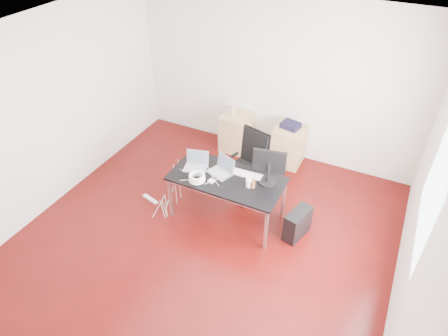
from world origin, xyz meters
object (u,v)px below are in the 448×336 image
at_px(filing_cabinet_right, 288,145).
at_px(pc_tower, 297,224).
at_px(filing_cabinet_left, 236,132).
at_px(desk, 227,181).
at_px(office_chair, 248,162).

height_order(filing_cabinet_right, pc_tower, filing_cabinet_right).
bearing_deg(pc_tower, filing_cabinet_left, 151.68).
xyz_separation_m(filing_cabinet_left, pc_tower, (1.71, -1.64, -0.13)).
xyz_separation_m(desk, office_chair, (0.06, 0.64, -0.07)).
relative_size(filing_cabinet_left, pc_tower, 1.56).
height_order(office_chair, filing_cabinet_left, office_chair).
bearing_deg(filing_cabinet_right, filing_cabinet_left, 180.00).
bearing_deg(desk, pc_tower, 4.50).
bearing_deg(desk, filing_cabinet_left, 110.57).
bearing_deg(pc_tower, filing_cabinet_right, 128.78).
distance_m(desk, filing_cabinet_right, 1.79).
bearing_deg(filing_cabinet_left, office_chair, -56.97).
xyz_separation_m(desk, filing_cabinet_right, (0.36, 1.72, -0.33)).
relative_size(office_chair, filing_cabinet_right, 1.54).
xyz_separation_m(desk, pc_tower, (1.06, 0.08, -0.46)).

